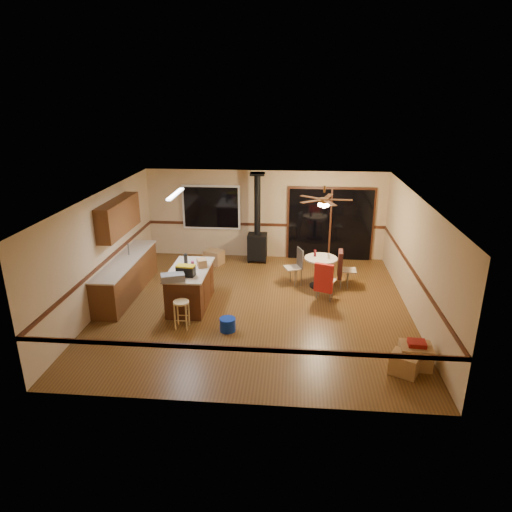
# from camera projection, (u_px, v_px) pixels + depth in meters

# --- Properties ---
(floor) EXTENTS (7.00, 7.00, 0.00)m
(floor) POSITION_uv_depth(u_px,v_px,m) (255.00, 307.00, 10.57)
(floor) COLOR brown
(floor) RESTS_ON ground
(ceiling) EXTENTS (7.00, 7.00, 0.00)m
(ceiling) POSITION_uv_depth(u_px,v_px,m) (255.00, 197.00, 9.69)
(ceiling) COLOR silver
(ceiling) RESTS_ON ground
(wall_back) EXTENTS (7.00, 0.00, 7.00)m
(wall_back) POSITION_uv_depth(u_px,v_px,m) (265.00, 215.00, 13.41)
(wall_back) COLOR tan
(wall_back) RESTS_ON ground
(wall_front) EXTENTS (7.00, 0.00, 7.00)m
(wall_front) POSITION_uv_depth(u_px,v_px,m) (234.00, 332.00, 6.85)
(wall_front) COLOR tan
(wall_front) RESTS_ON ground
(wall_left) EXTENTS (0.00, 7.00, 7.00)m
(wall_left) POSITION_uv_depth(u_px,v_px,m) (102.00, 250.00, 10.41)
(wall_left) COLOR tan
(wall_left) RESTS_ON ground
(wall_right) EXTENTS (0.00, 7.00, 7.00)m
(wall_right) POSITION_uv_depth(u_px,v_px,m) (416.00, 259.00, 9.84)
(wall_right) COLOR tan
(wall_right) RESTS_ON ground
(chair_rail) EXTENTS (7.00, 7.00, 0.08)m
(chair_rail) POSITION_uv_depth(u_px,v_px,m) (255.00, 267.00, 10.23)
(chair_rail) COLOR #411E10
(chair_rail) RESTS_ON ground
(window) EXTENTS (1.72, 0.10, 1.32)m
(window) POSITION_uv_depth(u_px,v_px,m) (211.00, 207.00, 13.43)
(window) COLOR black
(window) RESTS_ON ground
(sliding_door) EXTENTS (2.52, 0.10, 2.10)m
(sliding_door) POSITION_uv_depth(u_px,v_px,m) (330.00, 225.00, 13.29)
(sliding_door) COLOR black
(sliding_door) RESTS_ON ground
(lower_cabinets) EXTENTS (0.60, 3.00, 0.86)m
(lower_cabinets) POSITION_uv_depth(u_px,v_px,m) (127.00, 277.00, 11.15)
(lower_cabinets) COLOR #5E3317
(lower_cabinets) RESTS_ON ground
(countertop) EXTENTS (0.64, 3.04, 0.04)m
(countertop) POSITION_uv_depth(u_px,v_px,m) (125.00, 260.00, 11.00)
(countertop) COLOR #BDAA92
(countertop) RESTS_ON lower_cabinets
(upper_cabinets) EXTENTS (0.35, 2.00, 0.80)m
(upper_cabinets) POSITION_uv_depth(u_px,v_px,m) (119.00, 217.00, 10.85)
(upper_cabinets) COLOR #5E3317
(upper_cabinets) RESTS_ON ground
(kitchen_island) EXTENTS (0.88, 1.68, 0.90)m
(kitchen_island) POSITION_uv_depth(u_px,v_px,m) (190.00, 287.00, 10.54)
(kitchen_island) COLOR #472311
(kitchen_island) RESTS_ON ground
(wood_stove) EXTENTS (0.55, 0.50, 2.52)m
(wood_stove) POSITION_uv_depth(u_px,v_px,m) (257.00, 238.00, 13.20)
(wood_stove) COLOR black
(wood_stove) RESTS_ON ground
(ceiling_fan) EXTENTS (0.24, 0.24, 0.55)m
(ceiling_fan) POSITION_uv_depth(u_px,v_px,m) (324.00, 202.00, 10.95)
(ceiling_fan) COLOR brown
(ceiling_fan) RESTS_ON ceiling
(fluorescent_strip) EXTENTS (0.10, 1.20, 0.04)m
(fluorescent_strip) POSITION_uv_depth(u_px,v_px,m) (175.00, 194.00, 10.13)
(fluorescent_strip) COLOR white
(fluorescent_strip) RESTS_ON ceiling
(toolbox_grey) EXTENTS (0.56, 0.43, 0.15)m
(toolbox_grey) POSITION_uv_depth(u_px,v_px,m) (173.00, 277.00, 9.70)
(toolbox_grey) COLOR slate
(toolbox_grey) RESTS_ON kitchen_island
(toolbox_black) EXTENTS (0.41, 0.25, 0.22)m
(toolbox_black) POSITION_uv_depth(u_px,v_px,m) (186.00, 271.00, 9.95)
(toolbox_black) COLOR black
(toolbox_black) RESTS_ON kitchen_island
(toolbox_yellow_lid) EXTENTS (0.42, 0.25, 0.03)m
(toolbox_yellow_lid) POSITION_uv_depth(u_px,v_px,m) (186.00, 266.00, 9.91)
(toolbox_yellow_lid) COLOR gold
(toolbox_yellow_lid) RESTS_ON toolbox_black
(box_on_island) EXTENTS (0.28, 0.33, 0.18)m
(box_on_island) POSITION_uv_depth(u_px,v_px,m) (202.00, 263.00, 10.49)
(box_on_island) COLOR #A57949
(box_on_island) RESTS_ON kitchen_island
(bottle_dark) EXTENTS (0.09, 0.09, 0.30)m
(bottle_dark) POSITION_uv_depth(u_px,v_px,m) (186.00, 260.00, 10.49)
(bottle_dark) COLOR black
(bottle_dark) RESTS_ON kitchen_island
(bottle_pink) EXTENTS (0.08, 0.08, 0.22)m
(bottle_pink) POSITION_uv_depth(u_px,v_px,m) (193.00, 265.00, 10.28)
(bottle_pink) COLOR #D84C8C
(bottle_pink) RESTS_ON kitchen_island
(bottle_white) EXTENTS (0.06, 0.06, 0.16)m
(bottle_white) POSITION_uv_depth(u_px,v_px,m) (199.00, 260.00, 10.69)
(bottle_white) COLOR white
(bottle_white) RESTS_ON kitchen_island
(bar_stool) EXTENTS (0.43, 0.43, 0.61)m
(bar_stool) POSITION_uv_depth(u_px,v_px,m) (182.00, 314.00, 9.55)
(bar_stool) COLOR tan
(bar_stool) RESTS_ON floor
(blue_bucket) EXTENTS (0.37, 0.37, 0.28)m
(blue_bucket) POSITION_uv_depth(u_px,v_px,m) (228.00, 324.00, 9.48)
(blue_bucket) COLOR #0B2BA4
(blue_bucket) RESTS_ON floor
(dining_table) EXTENTS (0.83, 0.83, 0.78)m
(dining_table) POSITION_uv_depth(u_px,v_px,m) (321.00, 267.00, 11.52)
(dining_table) COLOR black
(dining_table) RESTS_ON ground
(glass_red) EXTENTS (0.07, 0.07, 0.17)m
(glass_red) POSITION_uv_depth(u_px,v_px,m) (315.00, 253.00, 11.51)
(glass_red) COLOR #590C14
(glass_red) RESTS_ON dining_table
(glass_cream) EXTENTS (0.08, 0.08, 0.14)m
(glass_cream) POSITION_uv_depth(u_px,v_px,m) (329.00, 256.00, 11.35)
(glass_cream) COLOR beige
(glass_cream) RESTS_ON dining_table
(chair_left) EXTENTS (0.52, 0.52, 0.51)m
(chair_left) POSITION_uv_depth(u_px,v_px,m) (297.00, 262.00, 11.67)
(chair_left) COLOR tan
(chair_left) RESTS_ON ground
(chair_near) EXTENTS (0.56, 0.58, 0.70)m
(chair_near) POSITION_uv_depth(u_px,v_px,m) (324.00, 278.00, 10.67)
(chair_near) COLOR tan
(chair_near) RESTS_ON ground
(chair_right) EXTENTS (0.48, 0.44, 0.70)m
(chair_right) POSITION_uv_depth(u_px,v_px,m) (341.00, 264.00, 11.51)
(chair_right) COLOR tan
(chair_right) RESTS_ON ground
(box_under_window) EXTENTS (0.61, 0.56, 0.40)m
(box_under_window) POSITION_uv_depth(u_px,v_px,m) (214.00, 257.00, 13.18)
(box_under_window) COLOR #A57949
(box_under_window) RESTS_ON floor
(box_corner_a) EXTENTS (0.59, 0.50, 0.42)m
(box_corner_a) POSITION_uv_depth(u_px,v_px,m) (415.00, 356.00, 8.22)
(box_corner_a) COLOR #A57949
(box_corner_a) RESTS_ON floor
(box_corner_b) EXTENTS (0.60, 0.57, 0.38)m
(box_corner_b) POSITION_uv_depth(u_px,v_px,m) (404.00, 364.00, 8.02)
(box_corner_b) COLOR #A57949
(box_corner_b) RESTS_ON floor
(box_small_red) EXTENTS (0.32, 0.28, 0.08)m
(box_small_red) POSITION_uv_depth(u_px,v_px,m) (417.00, 343.00, 8.14)
(box_small_red) COLOR maroon
(box_small_red) RESTS_ON box_corner_a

